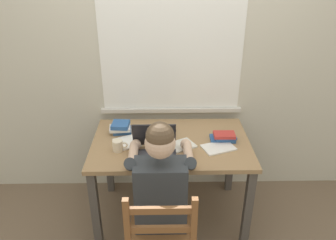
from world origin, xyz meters
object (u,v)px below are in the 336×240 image
Objects in this scene: laptop at (154,149)px; coffee_mug_white at (118,146)px; coffee_mug_dark at (167,131)px; seated_person at (161,187)px; desk at (171,152)px; book_stack_side at (121,128)px; computer_mouse at (188,158)px; book_stack_main at (224,137)px.

coffee_mug_white is (-0.28, 0.06, -0.01)m from laptop.
seated_person is at bearing -94.99° from coffee_mug_dark.
coffee_mug_dark reaches higher than desk.
coffee_mug_dark is at bearing -10.46° from book_stack_side.
desk is 0.47m from book_stack_side.
desk is at bearing 80.32° from seated_person.
coffee_mug_dark is at bearing 85.01° from seated_person.
laptop is 0.45m from book_stack_side.
coffee_mug_dark reaches higher than computer_mouse.
coffee_mug_white is 0.94× the size of coffee_mug_dark.
coffee_mug_white is at bearing -162.30° from desk.
book_stack_side is at bearing 91.93° from coffee_mug_white.
coffee_mug_white is 0.43m from coffee_mug_dark.
coffee_mug_dark is (0.10, 0.28, -0.00)m from laptop.
coffee_mug_white is at bearing 165.60° from computer_mouse.
coffee_mug_white reaches higher than desk.
computer_mouse is 0.41m from book_stack_main.
computer_mouse is 0.69m from book_stack_side.
book_stack_main is 1.08× the size of book_stack_side.
seated_person is at bearing -99.68° from desk.
book_stack_main is (0.46, -0.07, -0.02)m from coffee_mug_dark.
book_stack_main is (0.51, 0.49, 0.12)m from seated_person.
seated_person is 0.72m from book_stack_main.
seated_person is at bearing -47.02° from coffee_mug_white.
desk is at bearing 114.56° from computer_mouse.
coffee_mug_white is at bearing -149.98° from coffee_mug_dark.
seated_person is 5.96× the size of book_stack_main.
laptop is at bearing 163.97° from computer_mouse.
book_stack_main is at bearing -9.76° from book_stack_side.
desk is at bearing -20.73° from book_stack_side.
book_stack_main is (0.83, 0.14, -0.01)m from coffee_mug_white.
computer_mouse is 0.81× the size of coffee_mug_dark.
book_stack_side is (-0.84, 0.15, 0.01)m from book_stack_main.
seated_person is (-0.08, -0.48, 0.02)m from desk.
coffee_mug_dark is 0.60× the size of book_stack_main.
seated_person is 0.58m from coffee_mug_dark.
coffee_mug_dark is 0.64× the size of book_stack_side.
book_stack_main reaches higher than computer_mouse.
computer_mouse is at bearing -14.40° from coffee_mug_white.
desk is 6.13× the size of book_stack_main.
desk is 0.28m from laptop.
seated_person reaches higher than coffee_mug_white.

